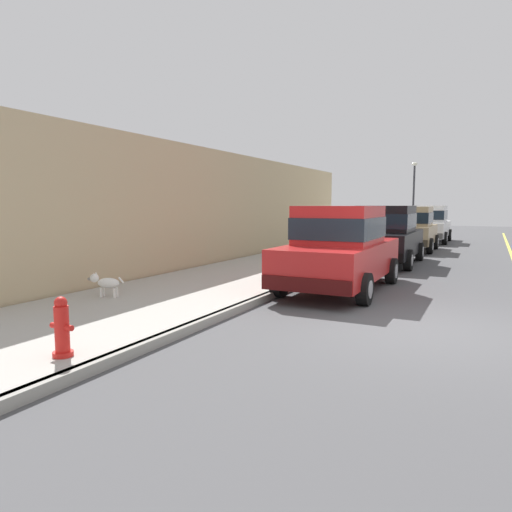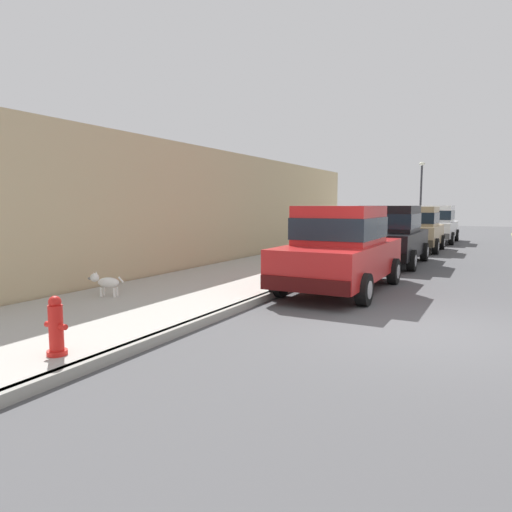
{
  "view_description": "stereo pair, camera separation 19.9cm",
  "coord_description": "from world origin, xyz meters",
  "px_view_note": "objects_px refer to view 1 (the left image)",
  "views": [
    {
      "loc": [
        0.83,
        -7.52,
        1.93
      ],
      "look_at": [
        -3.64,
        1.25,
        0.85
      ],
      "focal_mm": 32.39,
      "sensor_mm": 36.0,
      "label": 1
    },
    {
      "loc": [
        1.01,
        -7.43,
        1.93
      ],
      "look_at": [
        -3.64,
        1.25,
        0.85
      ],
      "focal_mm": 32.39,
      "sensor_mm": 36.0,
      "label": 2
    }
  ],
  "objects_px": {
    "car_tan_hatchback": "(412,228)",
    "fire_hydrant": "(62,329)",
    "dog_white": "(105,282)",
    "car_red_sedan": "(340,247)",
    "car_black_sedan": "(386,234)",
    "street_lamp": "(414,189)",
    "car_white_sedan": "(429,223)"
  },
  "relations": [
    {
      "from": "car_tan_hatchback",
      "to": "fire_hydrant",
      "type": "distance_m",
      "value": 16.84
    },
    {
      "from": "car_tan_hatchback",
      "to": "dog_white",
      "type": "distance_m",
      "value": 14.36
    },
    {
      "from": "car_red_sedan",
      "to": "car_black_sedan",
      "type": "bearing_deg",
      "value": 90.3
    },
    {
      "from": "dog_white",
      "to": "street_lamp",
      "type": "height_order",
      "value": "street_lamp"
    },
    {
      "from": "street_lamp",
      "to": "fire_hydrant",
      "type": "bearing_deg",
      "value": -90.22
    },
    {
      "from": "car_white_sedan",
      "to": "dog_white",
      "type": "relative_size",
      "value": 6.34
    },
    {
      "from": "car_tan_hatchback",
      "to": "car_red_sedan",
      "type": "bearing_deg",
      "value": -90.14
    },
    {
      "from": "car_white_sedan",
      "to": "car_red_sedan",
      "type": "bearing_deg",
      "value": -90.44
    },
    {
      "from": "car_black_sedan",
      "to": "car_tan_hatchback",
      "type": "height_order",
      "value": "car_black_sedan"
    },
    {
      "from": "car_white_sedan",
      "to": "dog_white",
      "type": "distance_m",
      "value": 19.47
    },
    {
      "from": "car_red_sedan",
      "to": "street_lamp",
      "type": "bearing_deg",
      "value": 93.87
    },
    {
      "from": "car_tan_hatchback",
      "to": "fire_hydrant",
      "type": "bearing_deg",
      "value": -95.03
    },
    {
      "from": "car_black_sedan",
      "to": "street_lamp",
      "type": "distance_m",
      "value": 14.82
    },
    {
      "from": "car_black_sedan",
      "to": "street_lamp",
      "type": "bearing_deg",
      "value": 95.16
    },
    {
      "from": "car_red_sedan",
      "to": "car_black_sedan",
      "type": "distance_m",
      "value": 5.3
    },
    {
      "from": "dog_white",
      "to": "street_lamp",
      "type": "bearing_deg",
      "value": 84.38
    },
    {
      "from": "car_tan_hatchback",
      "to": "car_white_sedan",
      "type": "bearing_deg",
      "value": 88.97
    },
    {
      "from": "car_black_sedan",
      "to": "car_tan_hatchback",
      "type": "xyz_separation_m",
      "value": [
        0.05,
        5.03,
        -0.01
      ]
    },
    {
      "from": "car_red_sedan",
      "to": "car_white_sedan",
      "type": "height_order",
      "value": "same"
    },
    {
      "from": "car_white_sedan",
      "to": "street_lamp",
      "type": "xyz_separation_m",
      "value": [
        -1.47,
        4.38,
        1.92
      ]
    },
    {
      "from": "car_tan_hatchback",
      "to": "street_lamp",
      "type": "distance_m",
      "value": 9.9
    },
    {
      "from": "car_black_sedan",
      "to": "car_tan_hatchback",
      "type": "distance_m",
      "value": 5.03
    },
    {
      "from": "car_red_sedan",
      "to": "fire_hydrant",
      "type": "xyz_separation_m",
      "value": [
        -1.45,
        -6.44,
        -0.51
      ]
    },
    {
      "from": "car_red_sedan",
      "to": "street_lamp",
      "type": "height_order",
      "value": "street_lamp"
    },
    {
      "from": "car_black_sedan",
      "to": "car_tan_hatchback",
      "type": "bearing_deg",
      "value": 89.4
    },
    {
      "from": "dog_white",
      "to": "car_tan_hatchback",
      "type": "bearing_deg",
      "value": 75.11
    },
    {
      "from": "car_red_sedan",
      "to": "car_tan_hatchback",
      "type": "distance_m",
      "value": 10.32
    },
    {
      "from": "car_red_sedan",
      "to": "street_lamp",
      "type": "distance_m",
      "value": 20.07
    },
    {
      "from": "car_tan_hatchback",
      "to": "dog_white",
      "type": "xyz_separation_m",
      "value": [
        -3.69,
        -13.86,
        -0.55
      ]
    },
    {
      "from": "fire_hydrant",
      "to": "car_white_sedan",
      "type": "bearing_deg",
      "value": 85.92
    },
    {
      "from": "car_white_sedan",
      "to": "street_lamp",
      "type": "relative_size",
      "value": 1.04
    },
    {
      "from": "car_tan_hatchback",
      "to": "dog_white",
      "type": "relative_size",
      "value": 5.26
    }
  ]
}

